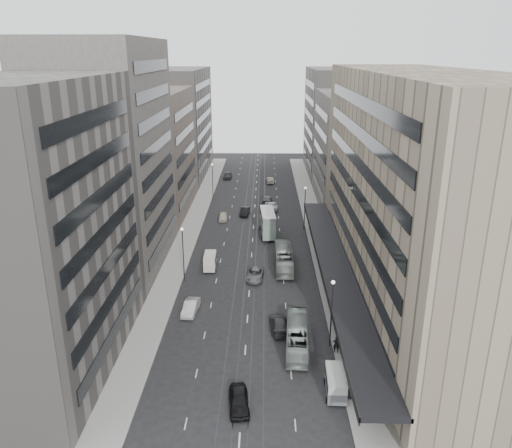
# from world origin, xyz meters

# --- Properties ---
(ground) EXTENTS (220.00, 220.00, 0.00)m
(ground) POSITION_xyz_m (0.00, 0.00, 0.00)
(ground) COLOR black
(ground) RESTS_ON ground
(sidewalk_right) EXTENTS (4.00, 125.00, 0.15)m
(sidewalk_right) POSITION_xyz_m (12.00, 37.50, 0.07)
(sidewalk_right) COLOR gray
(sidewalk_right) RESTS_ON ground
(sidewalk_left) EXTENTS (4.00, 125.00, 0.15)m
(sidewalk_left) POSITION_xyz_m (-12.00, 37.50, 0.07)
(sidewalk_left) COLOR gray
(sidewalk_left) RESTS_ON ground
(department_store) EXTENTS (19.20, 60.00, 30.00)m
(department_store) POSITION_xyz_m (21.45, 8.00, 14.95)
(department_store) COLOR gray
(department_store) RESTS_ON ground
(building_right_mid) EXTENTS (15.00, 28.00, 24.00)m
(building_right_mid) POSITION_xyz_m (21.50, 52.00, 12.00)
(building_right_mid) COLOR #4C4742
(building_right_mid) RESTS_ON ground
(building_right_far) EXTENTS (15.00, 32.00, 28.00)m
(building_right_far) POSITION_xyz_m (21.50, 82.00, 14.00)
(building_right_far) COLOR slate
(building_right_far) RESTS_ON ground
(building_left_a) EXTENTS (15.00, 28.00, 30.00)m
(building_left_a) POSITION_xyz_m (-21.50, -8.00, 15.00)
(building_left_a) COLOR slate
(building_left_a) RESTS_ON ground
(building_left_b) EXTENTS (15.00, 26.00, 34.00)m
(building_left_b) POSITION_xyz_m (-21.50, 19.00, 17.00)
(building_left_b) COLOR #4C4742
(building_left_b) RESTS_ON ground
(building_left_c) EXTENTS (15.00, 28.00, 25.00)m
(building_left_c) POSITION_xyz_m (-21.50, 46.00, 12.50)
(building_left_c) COLOR #675950
(building_left_c) RESTS_ON ground
(building_left_d) EXTENTS (15.00, 38.00, 28.00)m
(building_left_d) POSITION_xyz_m (-21.50, 79.00, 14.00)
(building_left_d) COLOR slate
(building_left_d) RESTS_ON ground
(lamp_right_near) EXTENTS (0.44, 0.44, 8.32)m
(lamp_right_near) POSITION_xyz_m (9.70, -5.00, 5.20)
(lamp_right_near) COLOR #262628
(lamp_right_near) RESTS_ON ground
(lamp_right_far) EXTENTS (0.44, 0.44, 8.32)m
(lamp_right_far) POSITION_xyz_m (9.70, 35.00, 5.20)
(lamp_right_far) COLOR #262628
(lamp_right_far) RESTS_ON ground
(lamp_left_near) EXTENTS (0.44, 0.44, 8.32)m
(lamp_left_near) POSITION_xyz_m (-9.70, 12.00, 5.20)
(lamp_left_near) COLOR #262628
(lamp_left_near) RESTS_ON ground
(lamp_left_far) EXTENTS (0.44, 0.44, 8.32)m
(lamp_left_far) POSITION_xyz_m (-9.70, 55.00, 5.20)
(lamp_left_far) COLOR #262628
(lamp_left_far) RESTS_ON ground
(bus_near) EXTENTS (2.98, 10.25, 2.82)m
(bus_near) POSITION_xyz_m (5.88, -5.29, 1.41)
(bus_near) COLOR gray
(bus_near) RESTS_ON ground
(bus_far) EXTENTS (2.63, 11.21, 3.12)m
(bus_far) POSITION_xyz_m (5.17, 17.22, 1.56)
(bus_far) COLOR gray
(bus_far) RESTS_ON ground
(double_decker) EXTENTS (3.06, 8.53, 4.59)m
(double_decker) POSITION_xyz_m (2.71, 31.56, 2.48)
(double_decker) COLOR gray
(double_decker) RESTS_ON ground
(vw_microbus) EXTENTS (2.19, 4.49, 2.38)m
(vw_microbus) POSITION_xyz_m (9.20, -13.52, 1.33)
(vw_microbus) COLOR #53575A
(vw_microbus) RESTS_ON ground
(panel_van) EXTENTS (2.05, 4.03, 2.51)m
(panel_van) POSITION_xyz_m (-6.31, 16.18, 1.38)
(panel_van) COLOR beige
(panel_van) RESTS_ON ground
(sedan_0) EXTENTS (2.36, 4.87, 1.60)m
(sedan_0) POSITION_xyz_m (-0.25, -15.69, 0.80)
(sedan_0) COLOR black
(sedan_0) RESTS_ON ground
(sedan_1) EXTENTS (2.03, 4.85, 1.56)m
(sedan_1) POSITION_xyz_m (-7.41, 2.47, 0.78)
(sedan_1) COLOR #B5B5B1
(sedan_1) RESTS_ON ground
(sedan_2) EXTENTS (2.82, 5.32, 1.43)m
(sedan_2) POSITION_xyz_m (0.76, 12.84, 0.71)
(sedan_2) COLOR #5D5E60
(sedan_2) RESTS_ON ground
(sedan_3) EXTENTS (2.52, 5.41, 1.53)m
(sedan_3) POSITION_xyz_m (3.98, -1.54, 0.76)
(sedan_3) COLOR #252528
(sedan_3) RESTS_ON ground
(sedan_4) EXTENTS (1.99, 4.42, 1.47)m
(sedan_4) POSITION_xyz_m (-6.24, 40.12, 0.74)
(sedan_4) COLOR #BAB49A
(sedan_4) RESTS_ON ground
(sedan_5) EXTENTS (2.04, 4.84, 1.56)m
(sedan_5) POSITION_xyz_m (-1.95, 43.51, 0.78)
(sedan_5) COLOR black
(sedan_5) RESTS_ON ground
(sedan_6) EXTENTS (2.77, 5.89, 1.63)m
(sedan_6) POSITION_xyz_m (3.53, 47.58, 0.81)
(sedan_6) COLOR silver
(sedan_6) RESTS_ON ground
(sedan_7) EXTENTS (2.53, 5.64, 1.61)m
(sedan_7) POSITION_xyz_m (2.63, 52.27, 0.80)
(sedan_7) COLOR #4E4E50
(sedan_7) RESTS_ON ground
(sedan_8) EXTENTS (2.29, 5.14, 1.72)m
(sedan_8) POSITION_xyz_m (-7.70, 74.80, 0.86)
(sedan_8) COLOR #2A2A2C
(sedan_8) RESTS_ON ground
(sedan_9) EXTENTS (2.01, 4.64, 1.48)m
(sedan_9) POSITION_xyz_m (3.49, 70.29, 0.74)
(sedan_9) COLOR #A09C85
(sedan_9) RESTS_ON ground
(pedestrian) EXTENTS (0.76, 0.53, 2.01)m
(pedestrian) POSITION_xyz_m (10.20, -6.48, 1.16)
(pedestrian) COLOR black
(pedestrian) RESTS_ON sidewalk_right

